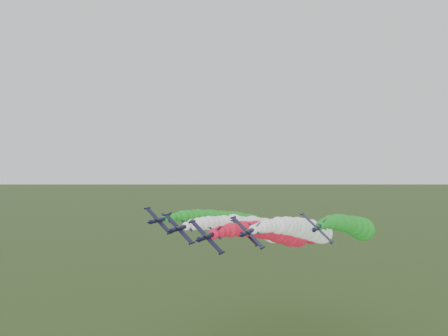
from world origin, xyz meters
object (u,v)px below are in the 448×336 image
(jet_lead, at_px, (279,233))
(jet_outer_right, at_px, (354,227))
(jet_trail, at_px, (298,230))
(jet_inner_right, at_px, (305,229))
(jet_inner_left, at_px, (255,228))
(jet_outer_left, at_px, (233,221))

(jet_lead, bearing_deg, jet_outer_right, 41.48)
(jet_trail, bearing_deg, jet_inner_right, -70.73)
(jet_inner_right, bearing_deg, jet_lead, -138.44)
(jet_lead, xyz_separation_m, jet_inner_left, (-9.08, 6.24, 0.06))
(jet_lead, height_order, jet_trail, jet_lead)
(jet_inner_left, xyz_separation_m, jet_trail, (8.85, 17.18, -2.84))
(jet_inner_right, bearing_deg, jet_trail, 109.27)
(jet_inner_right, distance_m, jet_outer_right, 16.05)
(jet_lead, distance_m, jet_outer_right, 24.18)
(jet_inner_right, height_order, jet_outer_left, jet_outer_left)
(jet_outer_right, bearing_deg, jet_lead, -138.52)
(jet_lead, distance_m, jet_inner_left, 11.02)
(jet_outer_right, height_order, jet_trail, jet_outer_right)
(jet_trail, bearing_deg, jet_outer_right, -22.00)
(jet_outer_left, bearing_deg, jet_lead, -35.64)
(jet_inner_right, relative_size, jet_outer_right, 1.00)
(jet_lead, height_order, jet_outer_right, jet_outer_right)
(jet_lead, xyz_separation_m, jet_inner_right, (6.08, 5.39, 0.52))
(jet_outer_left, bearing_deg, jet_trail, 27.56)
(jet_inner_left, bearing_deg, jet_lead, -34.50)
(jet_inner_right, xyz_separation_m, jet_outer_left, (-25.08, 8.23, -0.10))
(jet_trail, bearing_deg, jet_lead, -89.45)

